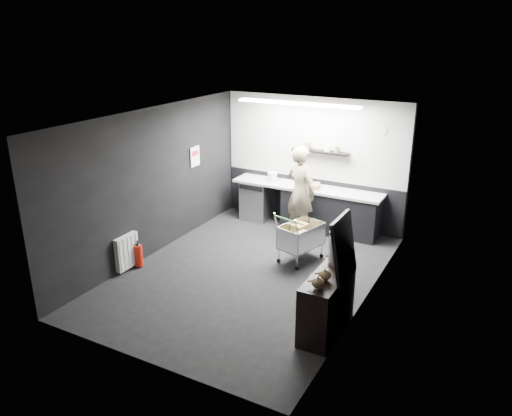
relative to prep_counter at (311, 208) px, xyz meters
The scene contains 22 objects.
floor 2.47m from the prep_counter, 93.20° to the right, with size 5.50×5.50×0.00m, color black.
ceiling 3.30m from the prep_counter, 93.20° to the right, with size 5.50×5.50×0.00m, color silver.
wall_back 0.96m from the prep_counter, 112.30° to the left, with size 5.50×5.50×0.00m, color black.
wall_front 5.25m from the prep_counter, 91.50° to the right, with size 5.50×5.50×0.00m, color black.
wall_left 3.35m from the prep_counter, 131.43° to the right, with size 5.50×5.50×0.00m, color black.
wall_right 3.18m from the prep_counter, 52.38° to the right, with size 5.50×5.50×0.00m, color black.
kitchen_wall_panel 1.43m from the prep_counter, 113.58° to the left, with size 3.95×0.02×1.70m, color #BBBAB6.
dado_panel 0.34m from the prep_counter, 113.58° to the left, with size 3.95×0.02×1.00m, color black.
floating_shelf 1.18m from the prep_counter, 72.13° to the left, with size 1.20×0.22×0.04m, color black.
wall_clock 2.13m from the prep_counter, 13.36° to the left, with size 0.20×0.20×0.03m, color silver.
poster 2.63m from the prep_counter, 152.11° to the right, with size 0.02×0.30×0.40m, color white.
poster_red_band 2.66m from the prep_counter, 152.05° to the right, with size 0.01×0.22×0.10m, color red.
radiator 3.92m from the prep_counter, 122.01° to the right, with size 0.10×0.50×0.60m, color silver.
ceiling_strip 2.29m from the prep_counter, 103.37° to the right, with size 2.40×0.20×0.04m, color white.
prep_counter is the anchor object (origin of this frame).
person 0.66m from the prep_counter, 99.40° to the right, with size 0.68×0.44×1.86m, color beige.
shopping_cart 1.59m from the prep_counter, 74.74° to the right, with size 0.72×0.99×0.94m.
sideboard 3.79m from the prep_counter, 64.33° to the right, with size 0.49×1.15×1.72m.
fire_extinguisher 3.72m from the prep_counter, 122.34° to the right, with size 0.15×0.15×0.49m.
cardboard_box 0.49m from the prep_counter, 137.31° to the right, with size 0.44×0.33×0.09m, color #886748.
pink_tub 1.07m from the prep_counter, behind, with size 0.20×0.20×0.20m, color silver.
white_container 0.54m from the prep_counter, 153.42° to the right, with size 0.18×0.14×0.16m, color silver.
Camera 1 is at (3.73, -6.76, 4.00)m, focal length 35.00 mm.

